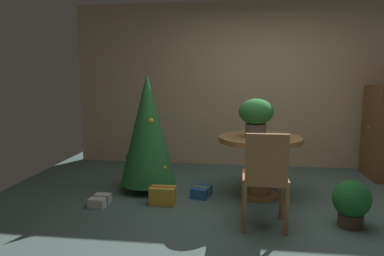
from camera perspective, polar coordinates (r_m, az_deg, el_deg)
name	(u,v)px	position (r m, az deg, el deg)	size (l,w,h in m)	color
ground_plane	(269,216)	(3.93, 12.15, -13.48)	(6.60, 6.60, 0.00)	#4C6660
back_wall_panel	(261,85)	(5.85, 10.83, 6.69)	(6.00, 0.10, 2.60)	tan
round_dining_table	(260,156)	(4.36, 10.70, -4.31)	(0.98, 0.98, 0.74)	#9E6B3D
flower_vase	(256,115)	(4.22, 10.14, 2.10)	(0.40, 0.40, 0.45)	#665B51
wooden_chair_near	(265,175)	(3.45, 11.56, -7.26)	(0.42, 0.45, 0.94)	#9E6B3D
holiday_tree	(148,129)	(4.52, -7.05, -0.21)	(0.71, 0.71, 1.47)	brown
gift_box_gold	(163,196)	(4.16, -4.64, -10.63)	(0.29, 0.18, 0.20)	gold
gift_box_cream	(100,201)	(4.26, -14.42, -11.10)	(0.19, 0.28, 0.10)	silver
gift_box_blue	(202,192)	(4.41, 1.52, -10.04)	(0.25, 0.32, 0.12)	#1E569E
potted_plant	(352,202)	(3.84, 23.98, -10.64)	(0.36, 0.36, 0.46)	#4C382D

